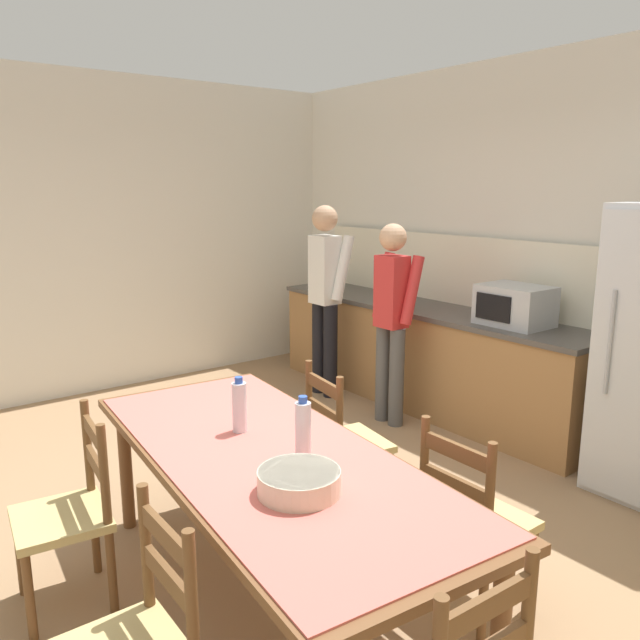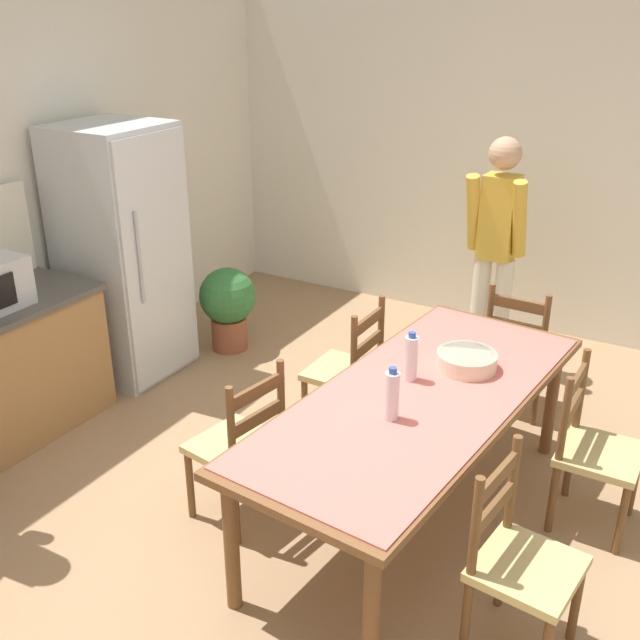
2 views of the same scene
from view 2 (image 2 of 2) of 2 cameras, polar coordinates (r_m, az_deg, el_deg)
name	(u,v)px [view 2 (image 2 of 2)]	position (r m, az deg, el deg)	size (l,w,h in m)	color
ground_plane	(320,538)	(4.05, 0.04, -16.28)	(8.32, 8.32, 0.00)	#9E7A56
wall_right	(526,152)	(6.26, 15.41, 12.24)	(0.12, 5.20, 2.90)	silver
refrigerator	(122,253)	(5.51, -14.83, 4.93)	(0.70, 0.73, 1.81)	silver
dining_table	(419,407)	(3.83, 7.52, -6.56)	(2.34, 1.13, 0.76)	brown
bottle_near_centre	(392,395)	(3.51, 5.49, -5.72)	(0.07, 0.07, 0.27)	silver
bottle_off_centre	(411,358)	(3.87, 6.95, -2.87)	(0.07, 0.07, 0.27)	silver
serving_bowl	(467,360)	(4.06, 11.12, -2.99)	(0.32, 0.32, 0.09)	beige
chair_head_end	(520,350)	(5.11, 14.96, -2.19)	(0.42, 0.44, 0.91)	brown
chair_side_near_right	(593,450)	(4.15, 20.10, -9.29)	(0.42, 0.40, 0.91)	brown
chair_side_near_left	(519,562)	(3.35, 14.94, -17.41)	(0.46, 0.45, 0.91)	brown
chair_side_far_left	(240,446)	(3.96, -6.11, -9.50)	(0.48, 0.46, 0.91)	brown
chair_side_far_right	(348,371)	(4.67, 2.13, -3.92)	(0.42, 0.40, 0.91)	brown
person_by_table	(496,243)	(5.52, 13.27, 5.73)	(0.30, 0.44, 1.71)	silver
potted_plant	(228,303)	(5.87, -7.04, 1.29)	(0.44, 0.44, 0.67)	brown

